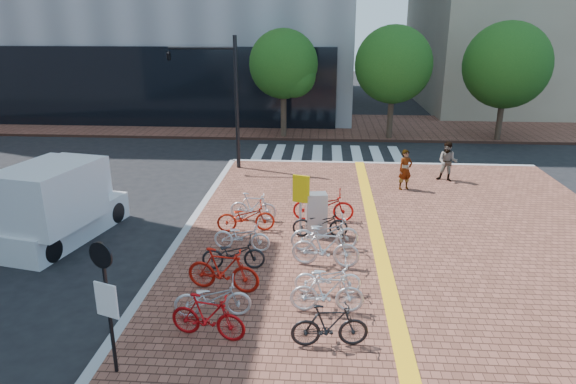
# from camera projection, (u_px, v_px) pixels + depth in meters

# --- Properties ---
(ground) EXTENTS (120.00, 120.00, 0.00)m
(ground) POSITION_uv_depth(u_px,v_px,m) (308.00, 291.00, 12.86)
(ground) COLOR black
(ground) RESTS_ON ground
(kerb_north) EXTENTS (14.00, 0.25, 0.15)m
(kerb_north) POSITION_uv_depth(u_px,v_px,m) (381.00, 164.00, 23.99)
(kerb_north) COLOR gray
(kerb_north) RESTS_ON ground
(far_sidewalk) EXTENTS (70.00, 8.00, 0.15)m
(far_sidewalk) POSITION_uv_depth(u_px,v_px,m) (319.00, 126.00, 32.71)
(far_sidewalk) COLOR brown
(far_sidewalk) RESTS_ON ground
(crosswalk) EXTENTS (7.50, 4.00, 0.01)m
(crosswalk) POSITION_uv_depth(u_px,v_px,m) (327.00, 154.00, 26.08)
(crosswalk) COLOR silver
(crosswalk) RESTS_ON ground
(street_trees) EXTENTS (16.20, 4.60, 6.35)m
(street_trees) POSITION_uv_depth(u_px,v_px,m) (413.00, 67.00, 27.74)
(street_trees) COLOR #38281E
(street_trees) RESTS_ON far_sidewalk
(bike_0) EXTENTS (1.71, 0.79, 0.99)m
(bike_0) POSITION_uv_depth(u_px,v_px,m) (208.00, 316.00, 10.58)
(bike_0) COLOR #A60B0F
(bike_0) RESTS_ON sidewalk
(bike_1) EXTENTS (1.78, 0.84, 0.90)m
(bike_1) POSITION_uv_depth(u_px,v_px,m) (213.00, 298.00, 11.37)
(bike_1) COLOR silver
(bike_1) RESTS_ON sidewalk
(bike_2) EXTENTS (1.90, 0.83, 1.11)m
(bike_2) POSITION_uv_depth(u_px,v_px,m) (223.00, 270.00, 12.44)
(bike_2) COLOR #B4160C
(bike_2) RESTS_ON sidewalk
(bike_3) EXTENTS (1.73, 0.76, 0.88)m
(bike_3) POSITION_uv_depth(u_px,v_px,m) (234.00, 253.00, 13.58)
(bike_3) COLOR black
(bike_3) RESTS_ON sidewalk
(bike_4) EXTENTS (1.71, 0.75, 0.87)m
(bike_4) POSITION_uv_depth(u_px,v_px,m) (242.00, 236.00, 14.70)
(bike_4) COLOR white
(bike_4) RESTS_ON sidewalk
(bike_5) EXTENTS (1.88, 0.93, 0.95)m
(bike_5) POSITION_uv_depth(u_px,v_px,m) (246.00, 217.00, 16.02)
(bike_5) COLOR red
(bike_5) RESTS_ON sidewalk
(bike_6) EXTENTS (1.59, 0.55, 0.94)m
(bike_6) POSITION_uv_depth(u_px,v_px,m) (253.00, 207.00, 16.93)
(bike_6) COLOR silver
(bike_6) RESTS_ON sidewalk
(bike_7) EXTENTS (1.61, 0.61, 0.95)m
(bike_7) POSITION_uv_depth(u_px,v_px,m) (330.00, 325.00, 10.31)
(bike_7) COLOR black
(bike_7) RESTS_ON sidewalk
(bike_8) EXTENTS (1.68, 0.50, 1.01)m
(bike_8) POSITION_uv_depth(u_px,v_px,m) (327.00, 292.00, 11.52)
(bike_8) COLOR silver
(bike_8) RESTS_ON sidewalk
(bike_9) EXTENTS (1.62, 0.62, 0.84)m
(bike_9) POSITION_uv_depth(u_px,v_px,m) (328.00, 278.00, 12.33)
(bike_9) COLOR white
(bike_9) RESTS_ON sidewalk
(bike_10) EXTENTS (1.87, 0.72, 1.10)m
(bike_10) POSITION_uv_depth(u_px,v_px,m) (325.00, 247.00, 13.68)
(bike_10) COLOR #B7B7BC
(bike_10) RESTS_ON sidewalk
(bike_11) EXTENTS (2.05, 0.99, 1.03)m
(bike_11) POSITION_uv_depth(u_px,v_px,m) (325.00, 233.00, 14.69)
(bike_11) COLOR #B6B6BC
(bike_11) RESTS_ON sidewalk
(bike_12) EXTENTS (1.70, 0.63, 0.89)m
(bike_12) POSITION_uv_depth(u_px,v_px,m) (320.00, 223.00, 15.61)
(bike_12) COLOR black
(bike_12) RESTS_ON sidewalk
(bike_13) EXTENTS (2.01, 0.73, 1.05)m
(bike_13) POSITION_uv_depth(u_px,v_px,m) (323.00, 206.00, 16.86)
(bike_13) COLOR red
(bike_13) RESTS_ON sidewalk
(pedestrian_a) EXTENTS (0.68, 0.58, 1.59)m
(pedestrian_a) POSITION_uv_depth(u_px,v_px,m) (405.00, 170.00, 19.95)
(pedestrian_a) COLOR gray
(pedestrian_a) RESTS_ON sidewalk
(pedestrian_b) EXTENTS (0.98, 0.89, 1.64)m
(pedestrian_b) POSITION_uv_depth(u_px,v_px,m) (448.00, 162.00, 21.00)
(pedestrian_b) COLOR #505565
(pedestrian_b) RESTS_ON sidewalk
(utility_box) EXTENTS (0.69, 0.55, 1.34)m
(utility_box) POSITION_uv_depth(u_px,v_px,m) (316.00, 214.00, 15.70)
(utility_box) COLOR #A7A6AB
(utility_box) RESTS_ON sidewalk
(yellow_sign) EXTENTS (0.52, 0.21, 1.95)m
(yellow_sign) POSITION_uv_depth(u_px,v_px,m) (301.00, 194.00, 15.37)
(yellow_sign) COLOR #B7B7BC
(yellow_sign) RESTS_ON sidewalk
(notice_sign) EXTENTS (0.48, 0.20, 2.68)m
(notice_sign) POSITION_uv_depth(u_px,v_px,m) (106.00, 293.00, 9.14)
(notice_sign) COLOR black
(notice_sign) RESTS_ON sidewalk
(traffic_light_pole) EXTENTS (3.08, 1.19, 5.74)m
(traffic_light_pole) POSITION_uv_depth(u_px,v_px,m) (205.00, 78.00, 22.04)
(traffic_light_pole) COLOR black
(traffic_light_pole) RESTS_ON sidewalk
(box_truck) EXTENTS (2.75, 4.67, 2.53)m
(box_truck) POSITION_uv_depth(u_px,v_px,m) (58.00, 202.00, 15.63)
(box_truck) COLOR silver
(box_truck) RESTS_ON ground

